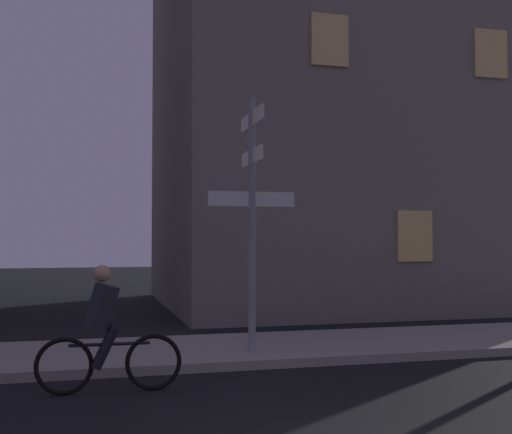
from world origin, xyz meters
name	(u,v)px	position (x,y,z in m)	size (l,w,h in m)	color
sidewalk_kerb	(237,350)	(0.00, 5.98, 0.07)	(40.00, 2.76, 0.14)	gray
signpost	(252,202)	(0.10, 5.38, 2.53)	(1.43, 1.38, 4.09)	gray
cyclist	(106,333)	(-2.23, 3.73, 0.75)	(1.82, 0.33, 1.61)	black
building_right_block	(342,31)	(5.03, 13.40, 8.26)	(10.62, 8.69, 16.52)	slate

